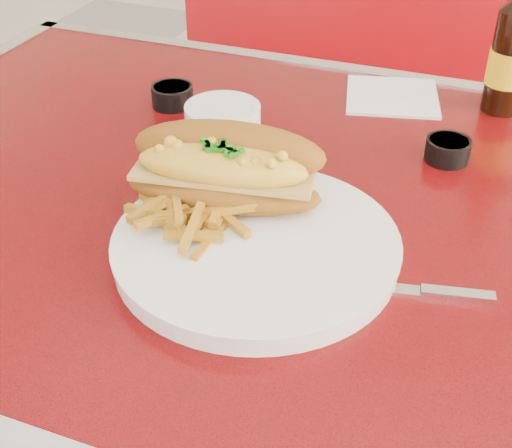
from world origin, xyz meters
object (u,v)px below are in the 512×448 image
(dinner_plate, at_px, (256,246))
(fork, at_px, (283,211))
(mac_hoagie, at_px, (225,168))
(gravy_ramekin, at_px, (223,124))
(diner_table, at_px, (282,303))
(knife, at_px, (411,290))
(booth_bench_far, at_px, (390,196))
(sauce_cup_left, at_px, (172,95))
(sauce_cup_right, at_px, (448,149))
(beer_bottle, at_px, (512,52))

(dinner_plate, height_order, fork, same)
(mac_hoagie, xyz_separation_m, gravy_ramekin, (-0.07, 0.15, -0.03))
(diner_table, relative_size, knife, 6.46)
(booth_bench_far, height_order, knife, booth_bench_far)
(sauce_cup_left, bearing_deg, mac_hoagie, -51.87)
(sauce_cup_left, distance_m, sauce_cup_right, 0.39)
(diner_table, height_order, fork, fork)
(knife, bearing_deg, dinner_plate, 168.62)
(diner_table, relative_size, sauce_cup_left, 16.40)
(booth_bench_far, bearing_deg, fork, -88.87)
(booth_bench_far, height_order, mac_hoagie, booth_bench_far)
(booth_bench_far, distance_m, sauce_cup_right, 0.84)
(knife, bearing_deg, fork, 147.19)
(fork, relative_size, sauce_cup_left, 1.63)
(knife, bearing_deg, booth_bench_far, 88.89)
(fork, xyz_separation_m, gravy_ramekin, (-0.14, 0.15, 0.01))
(dinner_plate, xyz_separation_m, knife, (0.16, 0.00, -0.01))
(diner_table, height_order, sauce_cup_left, sauce_cup_left)
(booth_bench_far, bearing_deg, sauce_cup_left, -110.17)
(diner_table, distance_m, fork, 0.19)
(booth_bench_far, bearing_deg, mac_hoagie, -93.27)
(mac_hoagie, relative_size, sauce_cup_left, 3.04)
(diner_table, xyz_separation_m, mac_hoagie, (-0.05, -0.06, 0.22))
(mac_hoagie, bearing_deg, sauce_cup_left, 118.76)
(fork, bearing_deg, dinner_plate, 139.21)
(dinner_plate, bearing_deg, sauce_cup_left, 129.66)
(diner_table, height_order, knife, knife)
(knife, bearing_deg, mac_hoagie, 153.89)
(sauce_cup_left, height_order, beer_bottle, beer_bottle)
(sauce_cup_right, xyz_separation_m, knife, (0.01, -0.27, -0.01))
(mac_hoagie, height_order, fork, mac_hoagie)
(mac_hoagie, distance_m, knife, 0.23)
(sauce_cup_left, height_order, knife, sauce_cup_left)
(diner_table, distance_m, knife, 0.26)
(diner_table, xyz_separation_m, sauce_cup_left, (-0.23, 0.18, 0.18))
(diner_table, distance_m, beer_bottle, 0.46)
(fork, bearing_deg, sauce_cup_left, 14.74)
(diner_table, relative_size, beer_bottle, 5.39)
(diner_table, relative_size, fork, 10.04)
(diner_table, distance_m, gravy_ramekin, 0.24)
(dinner_plate, xyz_separation_m, fork, (0.01, 0.06, 0.01))
(beer_bottle, distance_m, knife, 0.46)
(diner_table, height_order, dinner_plate, dinner_plate)
(dinner_plate, bearing_deg, beer_bottle, 65.68)
(diner_table, height_order, mac_hoagie, mac_hoagie)
(sauce_cup_left, relative_size, beer_bottle, 0.33)
(mac_hoagie, bearing_deg, knife, -23.99)
(gravy_ramekin, bearing_deg, beer_bottle, 35.80)
(dinner_plate, bearing_deg, diner_table, 94.14)
(booth_bench_far, relative_size, fork, 9.80)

